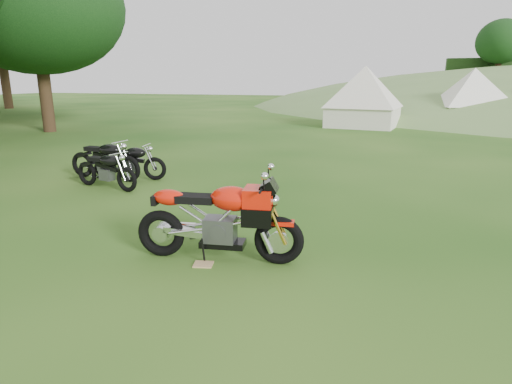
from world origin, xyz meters
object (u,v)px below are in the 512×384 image
(plywood_board, at_px, (203,264))
(tent_left, at_px, (364,98))
(vintage_moto_a, at_px, (106,169))
(sport_motorcycle, at_px, (218,214))
(vintage_moto_d, at_px, (104,159))
(vintage_moto_c, at_px, (130,161))
(tent_mid, at_px, (472,98))

(plywood_board, height_order, tent_left, tent_left)
(vintage_moto_a, distance_m, tent_left, 16.04)
(sport_motorcycle, relative_size, vintage_moto_d, 1.11)
(plywood_board, bearing_deg, sport_motorcycle, 61.06)
(vintage_moto_c, xyz_separation_m, tent_left, (4.64, 14.37, 0.98))
(vintage_moto_c, relative_size, tent_left, 0.54)
(tent_mid, bearing_deg, sport_motorcycle, -117.22)
(vintage_moto_c, height_order, tent_left, tent_left)
(plywood_board, bearing_deg, vintage_moto_a, 140.38)
(tent_mid, bearing_deg, vintage_moto_d, -132.29)
(sport_motorcycle, relative_size, vintage_moto_c, 1.23)
(vintage_moto_a, relative_size, vintage_moto_d, 0.88)
(vintage_moto_a, distance_m, tent_mid, 21.12)
(vintage_moto_c, bearing_deg, tent_mid, 49.48)
(plywood_board, distance_m, vintage_moto_c, 5.63)
(vintage_moto_a, relative_size, vintage_moto_c, 0.98)
(vintage_moto_a, xyz_separation_m, vintage_moto_d, (-0.60, 0.78, 0.06))
(vintage_moto_c, height_order, tent_mid, tent_mid)
(plywood_board, distance_m, tent_left, 18.55)
(vintage_moto_d, xyz_separation_m, tent_mid, (10.79, 17.69, 0.90))
(tent_left, bearing_deg, sport_motorcycle, -84.17)
(sport_motorcycle, relative_size, tent_mid, 0.67)
(vintage_moto_d, relative_size, tent_mid, 0.61)
(vintage_moto_a, xyz_separation_m, vintage_moto_c, (-0.01, 0.96, 0.01))
(vintage_moto_c, bearing_deg, tent_left, 61.81)
(vintage_moto_a, relative_size, tent_left, 0.53)
(vintage_moto_c, distance_m, vintage_moto_d, 0.62)
(plywood_board, bearing_deg, tent_left, 87.45)
(tent_left, bearing_deg, tent_mid, 37.46)
(tent_left, relative_size, tent_mid, 1.01)
(sport_motorcycle, relative_size, vintage_moto_a, 1.26)
(sport_motorcycle, distance_m, plywood_board, 0.71)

